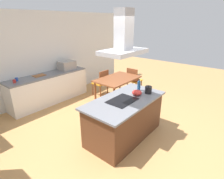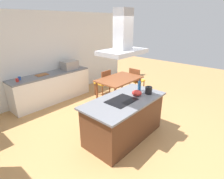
# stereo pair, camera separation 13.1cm
# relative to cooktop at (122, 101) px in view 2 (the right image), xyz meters

# --- Properties ---
(ground) EXTENTS (16.00, 16.00, 0.00)m
(ground) POSITION_rel_cooktop_xyz_m (0.10, 1.50, -0.91)
(ground) COLOR tan
(wall_back) EXTENTS (7.20, 0.10, 2.70)m
(wall_back) POSITION_rel_cooktop_xyz_m (0.10, 3.25, 0.44)
(wall_back) COLOR white
(wall_back) RESTS_ON ground
(kitchen_island) EXTENTS (1.86, 0.95, 0.90)m
(kitchen_island) POSITION_rel_cooktop_xyz_m (0.10, 0.00, -0.45)
(kitchen_island) COLOR #59331E
(kitchen_island) RESTS_ON ground
(cooktop) EXTENTS (0.60, 0.44, 0.01)m
(cooktop) POSITION_rel_cooktop_xyz_m (0.00, 0.00, 0.00)
(cooktop) COLOR black
(cooktop) RESTS_ON kitchen_island
(tea_kettle) EXTENTS (0.21, 0.15, 0.19)m
(tea_kettle) POSITION_rel_cooktop_xyz_m (0.70, -0.21, 0.08)
(tea_kettle) COLOR black
(tea_kettle) RESTS_ON kitchen_island
(olive_oil_bottle) EXTENTS (0.07, 0.07, 0.28)m
(olive_oil_bottle) POSITION_rel_cooktop_xyz_m (0.70, 0.04, 0.11)
(olive_oil_bottle) COLOR navy
(olive_oil_bottle) RESTS_ON kitchen_island
(mixing_bowl) EXTENTS (0.21, 0.21, 0.12)m
(mixing_bowl) POSITION_rel_cooktop_xyz_m (0.44, -0.07, 0.05)
(mixing_bowl) COLOR red
(mixing_bowl) RESTS_ON kitchen_island
(back_counter) EXTENTS (2.49, 0.62, 0.90)m
(back_counter) POSITION_rel_cooktop_xyz_m (0.10, 2.88, -0.46)
(back_counter) COLOR white
(back_counter) RESTS_ON ground
(countertop_microwave) EXTENTS (0.50, 0.38, 0.28)m
(countertop_microwave) POSITION_rel_cooktop_xyz_m (0.83, 2.88, 0.13)
(countertop_microwave) COLOR #9E9993
(countertop_microwave) RESTS_ON back_counter
(coffee_mug_red) EXTENTS (0.08, 0.08, 0.09)m
(coffee_mug_red) POSITION_rel_cooktop_xyz_m (-0.90, 2.83, 0.04)
(coffee_mug_red) COLOR red
(coffee_mug_red) RESTS_ON back_counter
(coffee_mug_blue) EXTENTS (0.08, 0.08, 0.09)m
(coffee_mug_blue) POSITION_rel_cooktop_xyz_m (-0.79, 2.96, 0.04)
(coffee_mug_blue) COLOR #2D56B2
(coffee_mug_blue) RESTS_ON back_counter
(cutting_board) EXTENTS (0.34, 0.24, 0.02)m
(cutting_board) POSITION_rel_cooktop_xyz_m (-0.15, 2.93, 0.00)
(cutting_board) COLOR #995B33
(cutting_board) RESTS_ON back_counter
(dining_table) EXTENTS (1.40, 0.90, 0.75)m
(dining_table) POSITION_rel_cooktop_xyz_m (1.50, 1.29, -0.24)
(dining_table) COLOR brown
(dining_table) RESTS_ON ground
(chair_at_right_end) EXTENTS (0.42, 0.42, 0.89)m
(chair_at_right_end) POSITION_rel_cooktop_xyz_m (2.42, 1.29, -0.40)
(chair_at_right_end) COLOR gold
(chair_at_right_end) RESTS_ON ground
(chair_facing_back_wall) EXTENTS (0.42, 0.42, 0.89)m
(chair_facing_back_wall) POSITION_rel_cooktop_xyz_m (1.50, 1.96, -0.40)
(chair_facing_back_wall) COLOR gold
(chair_facing_back_wall) RESTS_ON ground
(range_hood) EXTENTS (0.90, 0.55, 0.78)m
(range_hood) POSITION_rel_cooktop_xyz_m (0.00, 0.00, 1.20)
(range_hood) COLOR #ADADB2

